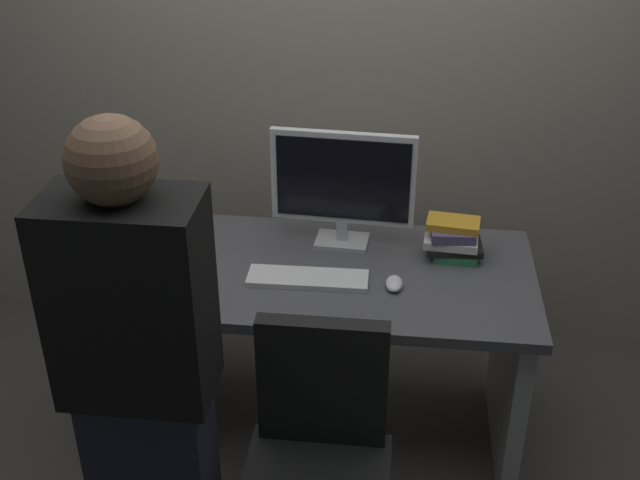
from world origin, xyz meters
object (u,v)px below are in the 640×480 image
Objects in this scene: monitor at (343,183)px; mouse at (394,284)px; book_stack at (453,239)px; person_at_desk at (144,391)px; cup_near_keyboard at (196,267)px; keyboard at (308,278)px; cup_by_monitor at (194,236)px; desk at (321,320)px.

monitor is 0.44m from mouse.
book_stack is at bearing 49.42° from mouse.
person_at_desk reaches higher than book_stack.
mouse is 1.02× the size of cup_near_keyboard.
mouse is at bearing -3.09° from keyboard.
cup_by_monitor is at bearing 165.64° from mouse.
mouse is at bearing -19.75° from desk.
monitor is 5.41× the size of mouse.
monitor is (0.06, 0.20, 0.48)m from desk.
cup_near_keyboard is (-0.40, -0.03, 0.04)m from keyboard.
person_at_desk reaches higher than monitor.
person_at_desk is 7.37× the size of book_stack.
desk is 0.38m from mouse.
person_at_desk is 1.31m from book_stack.
cup_near_keyboard is at bearing -147.49° from monitor.
keyboard is 0.40m from cup_near_keyboard.
person_at_desk is at bearing -115.63° from desk.
keyboard reaches higher than desk.
mouse is (0.31, -0.01, 0.01)m from keyboard.
cup_near_keyboard is (-0.49, -0.32, -0.21)m from monitor.
cup_near_keyboard is at bearing -178.54° from mouse.
person_at_desk is 16.39× the size of mouse.
mouse is (0.21, -0.30, -0.24)m from monitor.
person_at_desk is at bearing -113.82° from monitor.
book_stack is at bearing 23.25° from keyboard.
cup_near_keyboard is 0.98× the size of cup_by_monitor.
keyboard is 0.50m from cup_by_monitor.
cup_by_monitor is (-0.50, 0.10, 0.28)m from desk.
person_at_desk reaches higher than mouse.
book_stack is (0.48, 0.15, 0.30)m from desk.
monitor is 5.54× the size of cup_near_keyboard.
cup_by_monitor reaches higher than keyboard.
person_at_desk is at bearing -131.76° from book_stack.
keyboard is at bearing 4.21° from cup_near_keyboard.
keyboard is 1.93× the size of book_stack.
cup_near_keyboard is (-0.44, -0.11, 0.28)m from desk.
mouse is at bearing -14.36° from cup_by_monitor.
book_stack is (0.52, 0.23, 0.06)m from keyboard.
person_at_desk is 16.51× the size of cup_by_monitor.
cup_near_keyboard is at bearing -164.03° from book_stack.
cup_by_monitor is 0.45× the size of book_stack.
book_stack reaches higher than keyboard.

